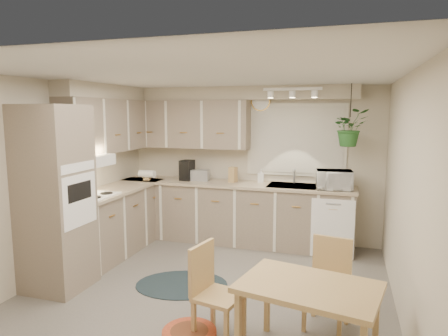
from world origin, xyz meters
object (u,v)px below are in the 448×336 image
Objects in this scene: microwave at (334,178)px; braided_rug at (182,284)px; dining_table at (308,325)px; chair_left at (219,294)px; chair_back at (327,285)px; pet_bed at (189,336)px.

braided_rug is at bearing -143.55° from microwave.
braided_rug is at bearing 145.45° from dining_table.
chair_left is 1.29m from braided_rug.
braided_rug is (-1.55, 1.07, -0.33)m from dining_table.
braided_rug is (-1.67, 0.46, -0.41)m from chair_back.
chair_left reaches higher than braided_rug.
microwave is (0.87, 2.55, 0.68)m from chair_left.
braided_rug is (-0.77, 0.94, -0.42)m from chair_left.
chair_back is 1.34m from pet_bed.
microwave is (-0.03, 2.08, 0.69)m from chair_back.
chair_left is at bearing -116.89° from microwave.
pet_bed is (-1.02, -0.00, -0.28)m from dining_table.
microwave is at bearing 67.63° from pet_bed.
braided_rug is at bearing 116.50° from pet_bed.
pet_bed is (-0.23, -0.13, -0.37)m from chair_left.
chair_back reaches higher than braided_rug.
chair_left reaches higher than pet_bed.
chair_back is 1.73× the size of pet_bed.
dining_table is 0.99× the size of braided_rug.
pet_bed is at bearing -63.50° from braided_rug.
chair_left is 0.79× the size of braided_rug.
chair_left is 0.46m from pet_bed.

